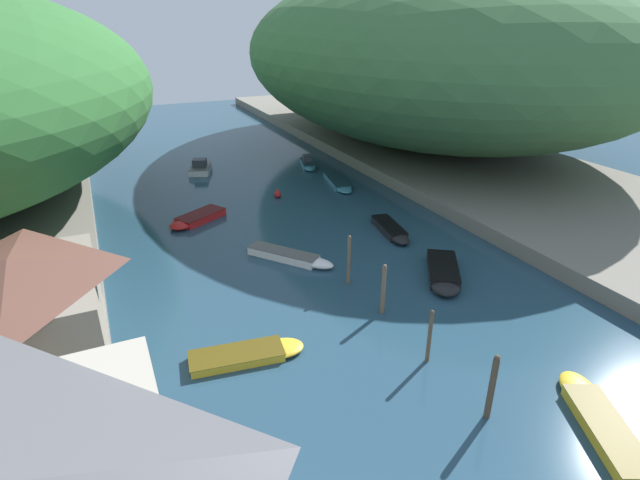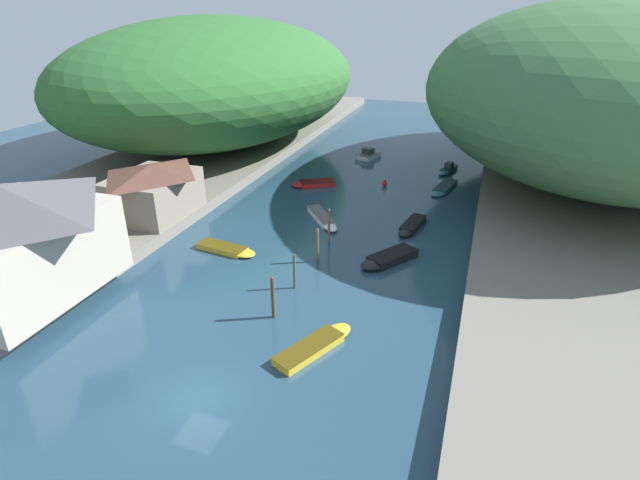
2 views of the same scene
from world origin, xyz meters
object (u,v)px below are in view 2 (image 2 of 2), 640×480
object	(u,v)px
boat_near_quay	(324,219)
boat_far_upstream	(447,169)
boat_cabin_cruiser	(443,188)
boat_far_right_bank	(370,154)
channel_buoy_near	(385,183)
boat_red_skiff	(312,184)
boat_navy_launch	(318,344)
person_on_quay	(33,289)
waterfront_building	(10,238)
boathouse_shed	(153,189)
boat_moored_right	(228,249)
boat_mid_channel	(387,259)
boat_small_dinghy	(411,227)

from	to	relation	value
boat_near_quay	boat_far_upstream	bearing A→B (deg)	-153.78
boat_cabin_cruiser	boat_far_right_bank	bearing A→B (deg)	-31.70
boat_far_right_bank	channel_buoy_near	xyz separation A→B (m)	(4.54, -11.38, -0.09)
boat_red_skiff	channel_buoy_near	xyz separation A→B (m)	(8.17, 2.75, 0.07)
boat_navy_launch	person_on_quay	distance (m)	19.96
boat_near_quay	boat_red_skiff	bearing A→B (deg)	-102.18
boat_cabin_cruiser	boat_red_skiff	distance (m)	15.36
boat_far_right_bank	boat_cabin_cruiser	bearing A→B (deg)	-22.40
waterfront_building	boat_far_upstream	size ratio (longest dim) A/B	2.72
boat_near_quay	boathouse_shed	bearing A→B (deg)	-16.97
boat_far_upstream	boat_near_quay	world-z (taller)	boat_far_upstream
waterfront_building	boat_navy_launch	distance (m)	22.32
boat_red_skiff	boat_far_upstream	bearing A→B (deg)	-84.62
boat_far_upstream	boat_moored_right	bearing A→B (deg)	76.23
boat_far_right_bank	boat_cabin_cruiser	distance (m)	15.45
boathouse_shed	waterfront_building	bearing A→B (deg)	-91.19
boat_far_right_bank	boat_mid_channel	distance (m)	31.62
boat_far_right_bank	boat_cabin_cruiser	xyz separation A→B (m)	(11.31, -10.53, -0.24)
boat_far_upstream	boat_near_quay	xyz separation A→B (m)	(-10.02, -20.51, -0.08)
boathouse_shed	boat_cabin_cruiser	size ratio (longest dim) A/B	1.34
waterfront_building	boathouse_shed	xyz separation A→B (m)	(0.32, 15.26, -1.62)
boat_red_skiff	boat_cabin_cruiser	bearing A→B (deg)	-107.24
waterfront_building	boat_mid_channel	bearing A→B (deg)	31.94
boat_small_dinghy	boat_near_quay	world-z (taller)	boat_small_dinghy
boat_moored_right	boat_mid_channel	world-z (taller)	boat_mid_channel
boat_near_quay	person_on_quay	size ratio (longest dim) A/B	3.49
boat_cabin_cruiser	boat_mid_channel	size ratio (longest dim) A/B	1.15
waterfront_building	boat_far_upstream	world-z (taller)	waterfront_building
boat_red_skiff	boat_far_upstream	world-z (taller)	boat_far_upstream
boat_far_right_bank	boat_mid_channel	world-z (taller)	boat_far_right_bank
boat_cabin_cruiser	boat_mid_channel	bearing A→B (deg)	94.05
waterfront_building	boat_cabin_cruiser	distance (m)	43.43
boathouse_shed	boat_small_dinghy	bearing A→B (deg)	15.76
boat_far_right_bank	person_on_quay	xyz separation A→B (m)	(-12.65, -45.87, 1.66)
boat_red_skiff	person_on_quay	size ratio (longest dim) A/B	3.13
boat_navy_launch	boat_near_quay	size ratio (longest dim) A/B	1.06
channel_buoy_near	boat_near_quay	bearing A→B (deg)	-105.61
waterfront_building	boat_far_right_bank	distance (m)	47.55
boat_far_upstream	person_on_quay	distance (m)	48.68
boat_far_right_bank	boat_near_quay	distance (m)	23.92
boat_navy_launch	boat_small_dinghy	bearing A→B (deg)	108.11
boat_far_upstream	person_on_quay	size ratio (longest dim) A/B	2.71
boat_navy_launch	person_on_quay	size ratio (longest dim) A/B	3.69
boat_red_skiff	boat_near_quay	size ratio (longest dim) A/B	0.90
boat_mid_channel	boat_far_right_bank	bearing A→B (deg)	-40.63
boat_far_right_bank	person_on_quay	size ratio (longest dim) A/B	2.79
boat_cabin_cruiser	boathouse_shed	bearing A→B (deg)	48.09
boat_mid_channel	boat_near_quay	distance (m)	10.10
boat_small_dinghy	channel_buoy_near	distance (m)	12.65
boat_small_dinghy	boat_moored_right	bearing A→B (deg)	43.62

